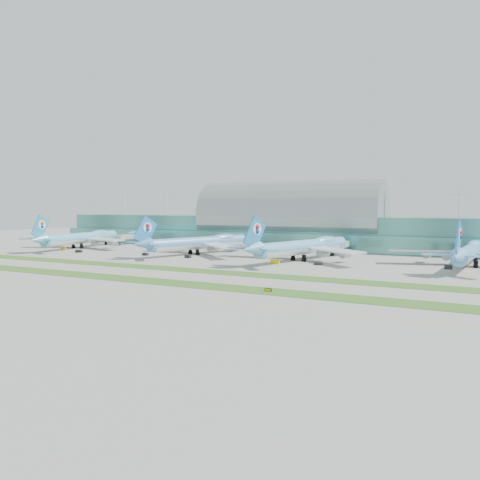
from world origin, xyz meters
The scene contains 20 objects.
ground centered at (0.00, 0.00, 0.00)m, with size 700.00×700.00×0.00m, color gray.
terminal centered at (0.01, 128.79, 14.23)m, with size 340.00×69.10×36.00m.
grass_strip_near centered at (0.00, -28.00, 0.04)m, with size 420.00×12.00×0.08m, color #2D591E.
grass_strip_far centered at (0.00, 2.00, 0.04)m, with size 420.00×12.00×0.08m, color #2D591E.
taxiline_a centered at (0.00, -48.00, 0.01)m, with size 420.00×0.35×0.01m, color yellow.
taxiline_b centered at (0.00, -14.00, 0.01)m, with size 420.00×0.35×0.01m, color yellow.
taxiline_c centered at (0.00, 18.00, 0.01)m, with size 420.00×0.35×0.01m, color yellow.
taxiline_d centered at (0.00, 40.00, 0.01)m, with size 420.00×0.35×0.01m, color yellow.
airliner_a centered at (-114.41, 59.38, 6.77)m, with size 69.89×79.77×21.95m.
airliner_b centered at (-27.08, 60.00, 6.71)m, with size 65.58×76.34×21.76m.
airliner_c centered at (33.91, 57.64, 7.01)m, with size 69.61×80.68×22.71m.
airliner_d centered at (106.47, 67.78, 6.65)m, with size 68.63×78.32×21.55m.
gse_a centered at (-112.37, 42.24, 0.74)m, with size 3.09×1.57×1.48m, color #C18F0B.
gse_b centered at (-93.92, 36.45, 0.73)m, with size 3.74×1.88×1.46m, color black.
gse_c centered at (-49.81, 40.63, 0.69)m, with size 3.20×1.87×1.38m, color black.
gse_d centered at (-22.48, 40.42, 0.81)m, with size 3.16×1.94×1.62m, color black.
gse_e centered at (26.76, 37.71, 0.91)m, with size 4.04×2.05×1.82m, color yellow.
gse_f centered at (45.79, 42.13, 0.66)m, with size 3.48×1.57×1.32m, color black.
gse_g centered at (98.77, 53.52, 0.82)m, with size 3.07×1.74×1.64m, color black.
taxiway_sign_east centered at (51.53, -28.41, 0.53)m, with size 2.55×0.71×1.08m.
Camera 1 is at (107.86, -160.02, 26.26)m, focal length 35.00 mm.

